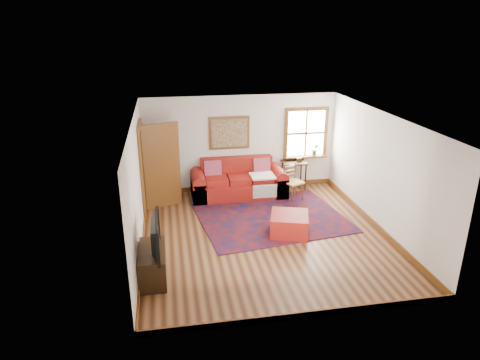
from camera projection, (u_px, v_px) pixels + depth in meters
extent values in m
plane|color=#3E2010|center=(264.00, 235.00, 8.99)|extent=(5.50, 5.50, 0.00)
cube|color=silver|center=(241.00, 143.00, 11.10)|extent=(5.00, 0.04, 2.50)
cube|color=silver|center=(309.00, 246.00, 6.02)|extent=(5.00, 0.04, 2.50)
cube|color=silver|center=(137.00, 187.00, 8.15)|extent=(0.04, 5.50, 2.50)
cube|color=silver|center=(381.00, 172.00, 8.97)|extent=(0.04, 5.50, 2.50)
cube|color=white|center=(266.00, 118.00, 8.12)|extent=(5.00, 5.50, 0.04)
cube|color=brown|center=(241.00, 186.00, 11.50)|extent=(5.00, 0.03, 0.12)
cube|color=brown|center=(143.00, 242.00, 8.56)|extent=(0.03, 5.50, 0.12)
cube|color=brown|center=(374.00, 223.00, 9.38)|extent=(0.03, 5.50, 0.12)
cube|color=white|center=(306.00, 133.00, 11.30)|extent=(1.00, 0.02, 1.20)
cube|color=brown|center=(307.00, 109.00, 11.06)|extent=(1.18, 0.06, 0.09)
cube|color=brown|center=(305.00, 157.00, 11.51)|extent=(1.18, 0.06, 0.09)
cube|color=brown|center=(286.00, 134.00, 11.20)|extent=(0.09, 0.06, 1.20)
cube|color=brown|center=(325.00, 132.00, 11.38)|extent=(0.09, 0.06, 1.20)
cube|color=brown|center=(306.00, 133.00, 11.29)|extent=(1.00, 0.04, 0.05)
cube|color=brown|center=(305.00, 156.00, 11.44)|extent=(1.15, 0.20, 0.04)
imported|color=#326E26|center=(315.00, 150.00, 11.40)|extent=(0.18, 0.15, 0.33)
cube|color=black|center=(142.00, 171.00, 9.70)|extent=(0.02, 0.90, 2.05)
cube|color=brown|center=(142.00, 179.00, 9.25)|extent=(0.06, 0.09, 2.05)
cube|color=brown|center=(144.00, 165.00, 10.17)|extent=(0.06, 0.09, 2.05)
cube|color=brown|center=(139.00, 125.00, 9.34)|extent=(0.06, 1.08, 0.09)
cube|color=brown|center=(162.00, 166.00, 10.05)|extent=(0.86, 0.35, 2.05)
cube|color=silver|center=(162.00, 162.00, 10.02)|extent=(0.56, 0.22, 1.33)
cube|color=brown|center=(229.00, 133.00, 10.92)|extent=(1.05, 0.04, 0.85)
cube|color=tan|center=(229.00, 133.00, 10.89)|extent=(0.92, 0.03, 0.72)
cube|color=#55100C|center=(271.00, 218.00, 9.77)|extent=(3.51, 2.96, 0.02)
cube|color=maroon|center=(239.00, 188.00, 10.95)|extent=(2.39, 0.99, 0.42)
cube|color=maroon|center=(236.00, 167.00, 11.12)|extent=(1.86, 0.27, 0.52)
cube|color=maroon|center=(199.00, 189.00, 10.76)|extent=(0.33, 0.99, 0.52)
cube|color=maroon|center=(278.00, 184.00, 11.10)|extent=(0.33, 0.99, 0.52)
cube|color=#D1501D|center=(213.00, 169.00, 10.85)|extent=(0.44, 0.21, 0.45)
cube|color=#D1501D|center=(262.00, 166.00, 11.05)|extent=(0.44, 0.21, 0.45)
cube|color=silver|center=(263.00, 176.00, 10.74)|extent=(0.60, 0.54, 0.04)
cube|color=maroon|center=(289.00, 224.00, 8.98)|extent=(0.96, 0.96, 0.44)
cube|color=black|center=(294.00, 162.00, 11.25)|extent=(0.63, 0.48, 0.04)
cylinder|color=black|center=(286.00, 179.00, 11.16)|extent=(0.04, 0.04, 0.72)
cylinder|color=black|center=(306.00, 178.00, 11.25)|extent=(0.04, 0.04, 0.72)
cylinder|color=black|center=(282.00, 174.00, 11.53)|extent=(0.04, 0.04, 0.72)
cylinder|color=black|center=(301.00, 173.00, 11.61)|extent=(0.04, 0.04, 0.72)
cube|color=tan|center=(294.00, 182.00, 10.67)|extent=(0.54, 0.53, 0.04)
cylinder|color=brown|center=(292.00, 195.00, 10.53)|extent=(0.04, 0.04, 0.43)
cylinder|color=brown|center=(303.00, 192.00, 10.72)|extent=(0.04, 0.04, 0.43)
cylinder|color=brown|center=(284.00, 182.00, 10.71)|extent=(0.04, 0.04, 0.90)
cylinder|color=brown|center=(295.00, 179.00, 10.90)|extent=(0.04, 0.04, 0.90)
cube|color=brown|center=(290.00, 171.00, 10.72)|extent=(0.34, 0.17, 0.27)
cube|color=black|center=(153.00, 264.00, 7.39)|extent=(0.45, 1.01, 0.55)
imported|color=black|center=(151.00, 236.00, 7.12)|extent=(0.14, 1.07, 0.62)
cylinder|color=silver|center=(154.00, 233.00, 7.69)|extent=(0.12, 0.12, 0.18)
cylinder|color=#FFA53F|center=(154.00, 234.00, 7.70)|extent=(0.07, 0.07, 0.12)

